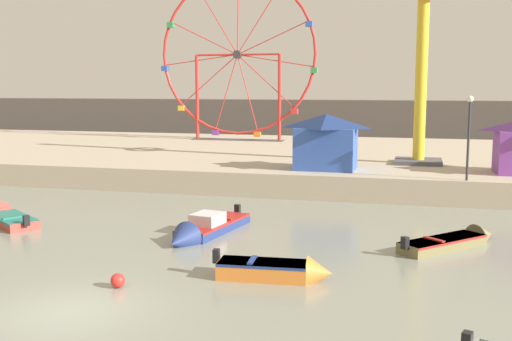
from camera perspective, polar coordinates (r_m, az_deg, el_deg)
name	(u,v)px	position (r m, az deg, el deg)	size (l,w,h in m)	color
ground_plane	(71,311)	(17.75, -16.72, -12.31)	(240.00, 240.00, 0.00)	gray
quay_promenade	(295,159)	(45.87, 3.61, 1.10)	(110.00, 25.86, 1.33)	#B7A88E
distant_town_skyline	(342,119)	(73.47, 7.97, 4.75)	(140.00, 3.00, 4.40)	#564C47
motorboat_olive_wood	(457,240)	(24.70, 18.07, -6.14)	(3.97, 4.25, 1.03)	olive
motorboat_orange_hull	(279,270)	(19.56, 2.17, -9.17)	(3.81, 1.36, 1.12)	orange
motorboat_navy_blue	(202,230)	(25.03, -5.04, -5.49)	(2.19, 5.71, 1.30)	navy
motorboat_faded_red	(6,217)	(29.75, -22.07, -4.01)	(4.15, 3.45, 1.22)	#B24238
ferris_wheel_red_frame	(237,57)	(53.74, -1.73, 10.42)	(13.92, 1.20, 14.22)	red
drop_tower_yellow_tower	(422,40)	(38.72, 15.12, 11.53)	(2.80, 2.80, 15.39)	gold
carnival_booth_blue_tent	(326,141)	(35.03, 6.48, 2.76)	(3.66, 2.77, 3.13)	#3356B7
promenade_lamp_near	(469,126)	(32.32, 19.07, 3.91)	(0.32, 0.32, 4.21)	#2D2D33
mooring_buoy_orange	(118,280)	(19.25, -12.64, -9.88)	(0.44, 0.44, 0.44)	red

